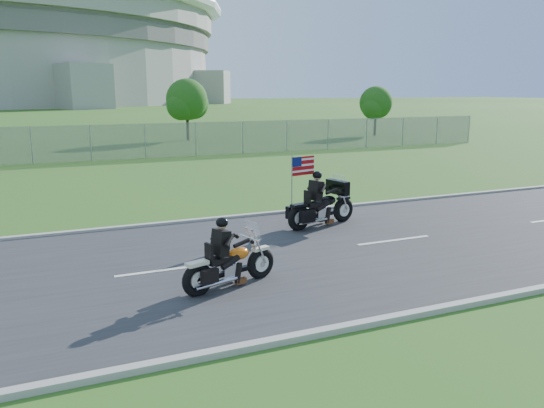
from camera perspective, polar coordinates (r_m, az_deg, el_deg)
name	(u,v)px	position (r m, az deg, el deg)	size (l,w,h in m)	color
ground	(251,261)	(12.46, -2.24, -6.11)	(420.00, 420.00, 0.00)	#294B17
road	(251,260)	(12.45, -2.24, -6.02)	(120.00, 8.00, 0.04)	#28282B
curb_north	(204,220)	(16.16, -7.32, -1.72)	(120.00, 0.18, 0.12)	#9E9B93
curb_south	(338,329)	(9.03, 7.12, -13.23)	(120.00, 0.18, 0.12)	#9E9B93
fence	(31,145)	(31.23, -24.46, 5.78)	(60.00, 0.03, 2.00)	gray
tree_fence_near	(187,102)	(42.37, -9.10, 10.80)	(3.52, 3.28, 4.75)	#382316
tree_fence_far	(376,105)	(47.08, 11.12, 10.45)	(3.08, 2.87, 4.20)	#382316
motorcycle_lead	(229,265)	(10.68, -4.66, -6.60)	(2.17, 0.97, 1.50)	black
motorcycle_follow	(322,208)	(15.40, 5.36, -0.39)	(2.44, 1.07, 2.07)	black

